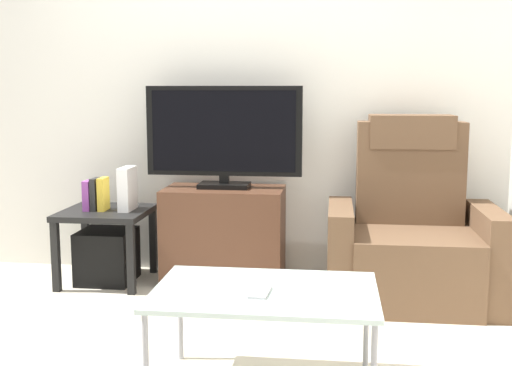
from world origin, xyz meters
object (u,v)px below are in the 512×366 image
object	(u,v)px
tv_stand	(224,235)
book_middle	(96,194)
game_console	(127,189)
cell_phone	(260,292)
book_rightmost	(103,194)
side_table	(106,221)
subwoofer_box	(107,256)
television	(224,134)
recliner_armchair	(412,236)
coffee_table	(265,296)
book_leftmost	(89,195)

from	to	relation	value
tv_stand	book_middle	world-z (taller)	book_middle
game_console	cell_phone	world-z (taller)	game_console
book_rightmost	game_console	world-z (taller)	game_console
tv_stand	side_table	world-z (taller)	tv_stand
tv_stand	subwoofer_box	xyz separation A→B (m)	(-0.75, -0.10, -0.14)
tv_stand	game_console	xyz separation A→B (m)	(-0.61, -0.09, 0.30)
tv_stand	television	bearing A→B (deg)	90.00
recliner_armchair	subwoofer_box	size ratio (longest dim) A/B	3.19
book_middle	book_rightmost	distance (m)	0.05
subwoofer_box	coffee_table	bearing A→B (deg)	-49.68
tv_stand	book_middle	size ratio (longest dim) A/B	3.69
subwoofer_box	coffee_table	world-z (taller)	coffee_table
book_middle	book_rightmost	bearing A→B (deg)	0.00
television	game_console	size ratio (longest dim) A/B	3.60
tv_stand	cell_phone	world-z (taller)	tv_stand
television	book_leftmost	bearing A→B (deg)	-171.06
book_rightmost	cell_phone	size ratio (longest dim) A/B	1.40
game_console	coffee_table	distance (m)	1.75
side_table	coffee_table	distance (m)	1.82
television	game_console	xyz separation A→B (m)	(-0.61, -0.10, -0.34)
game_console	cell_phone	xyz separation A→B (m)	(1.02, -1.45, -0.17)
tv_stand	book_rightmost	world-z (taller)	book_rightmost
cell_phone	coffee_table	bearing A→B (deg)	78.88
book_rightmost	book_leftmost	bearing A→B (deg)	180.00
cell_phone	recliner_armchair	bearing A→B (deg)	65.17
book_leftmost	coffee_table	bearing A→B (deg)	-46.95
book_leftmost	cell_phone	size ratio (longest dim) A/B	1.27
tv_stand	subwoofer_box	size ratio (longest dim) A/B	2.24
book_leftmost	game_console	size ratio (longest dim) A/B	0.69
side_table	book_middle	size ratio (longest dim) A/B	2.62
television	cell_phone	bearing A→B (deg)	-75.17
book_rightmost	coffee_table	size ratio (longest dim) A/B	0.23
subwoofer_box	book_leftmost	world-z (taller)	book_leftmost
television	coffee_table	bearing A→B (deg)	-74.12
recliner_armchair	game_console	xyz separation A→B (m)	(-1.76, 0.10, 0.24)
cell_phone	tv_stand	bearing A→B (deg)	109.01
side_table	book_leftmost	world-z (taller)	book_leftmost
book_rightmost	recliner_armchair	bearing A→B (deg)	-2.14
cell_phone	subwoofer_box	bearing A→B (deg)	132.87
recliner_armchair	book_rightmost	size ratio (longest dim) A/B	5.16
tv_stand	coffee_table	size ratio (longest dim) A/B	0.84
tv_stand	game_console	size ratio (longest dim) A/B	2.76
tv_stand	cell_phone	xyz separation A→B (m)	(0.41, -1.54, 0.13)
television	cell_phone	distance (m)	1.69
television	subwoofer_box	world-z (taller)	television
book_rightmost	coffee_table	bearing A→B (deg)	-49.17
game_console	television	bearing A→B (deg)	9.73
television	book_leftmost	xyz separation A→B (m)	(-0.85, -0.13, -0.39)
book_leftmost	book_rightmost	size ratio (longest dim) A/B	0.91
tv_stand	game_console	bearing A→B (deg)	-172.00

